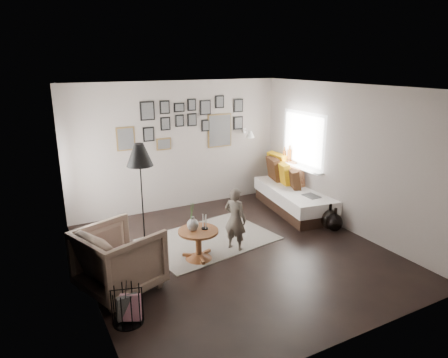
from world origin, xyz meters
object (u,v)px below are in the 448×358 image
armchair (119,259)px  demijohn_large (330,219)px  daybed (292,194)px  child (235,219)px  vase (193,222)px  demijohn_small (335,222)px  floor_lamp (140,159)px  pedestal_table (199,246)px  magazine_basket (127,306)px

armchair → demijohn_large: bearing=-107.5°
daybed → child: bearing=-142.3°
vase → demijohn_large: 2.72m
daybed → child: 2.23m
armchair → child: child is taller
daybed → demijohn_small: bearing=-81.2°
armchair → floor_lamp: (0.64, 0.99, 1.08)m
floor_lamp → demijohn_large: bearing=-13.7°
pedestal_table → floor_lamp: 1.62m
magazine_basket → armchair: bearing=81.7°
magazine_basket → demijohn_large: 4.10m
magazine_basket → child: bearing=27.5°
pedestal_table → magazine_basket: (-1.38, -1.03, -0.01)m
daybed → child: (-1.95, -1.07, 0.19)m
vase → daybed: daybed is taller
child → pedestal_table: bearing=60.2°
magazine_basket → demijohn_large: bearing=13.7°
vase → armchair: 1.24m
floor_lamp → demijohn_small: floor_lamp is taller
pedestal_table → armchair: bearing=-168.2°
floor_lamp → pedestal_table: bearing=-49.0°
daybed → floor_lamp: (-3.25, -0.38, 1.19)m
daybed → magazine_basket: (-4.00, -2.14, -0.11)m
child → daybed: bearing=-94.0°
child → vase: bearing=58.4°
pedestal_table → daybed: daybed is taller
daybed → magazine_basket: 4.54m
daybed → vase: bearing=-149.1°
demijohn_large → demijohn_small: size_ratio=1.10×
pedestal_table → floor_lamp: (-0.63, 0.73, 1.30)m
pedestal_table → vase: 0.41m
magazine_basket → demijohn_small: magazine_basket is taller
daybed → armchair: (-3.89, -1.37, 0.11)m
pedestal_table → child: (0.67, 0.03, 0.30)m
armchair → vase: bearing=-97.1°
magazine_basket → child: 2.33m
pedestal_table → floor_lamp: size_ratio=0.35×
pedestal_table → demijohn_large: bearing=-1.3°
vase → demijohn_small: size_ratio=1.01×
vase → floor_lamp: (-0.55, 0.71, 0.90)m
pedestal_table → daybed: size_ratio=0.28×
demijohn_small → vase: bearing=175.8°
armchair → floor_lamp: floor_lamp is taller
floor_lamp → magazine_basket: floor_lamp is taller
armchair → daybed: bearing=-91.1°
floor_lamp → demijohn_small: 3.63m
armchair → demijohn_large: armchair is taller
demijohn_large → armchair: bearing=-177.0°
pedestal_table → magazine_basket: 1.72m
pedestal_table → demijohn_large: (2.60, -0.06, -0.04)m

